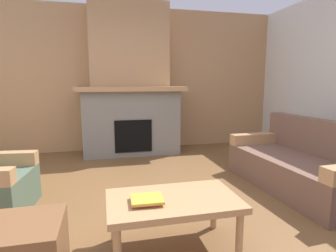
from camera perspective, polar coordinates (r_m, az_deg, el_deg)
The scene contains 7 objects.
ground at distance 2.85m, azimuth -1.73°, elevation -18.20°, with size 9.00×9.00×0.00m, color brown.
wall_back_wood_panel at distance 5.51m, azimuth -8.22°, elevation 9.40°, with size 6.00×0.12×2.70m, color tan.
fireplace at distance 5.14m, azimuth -7.79°, elevation 7.37°, with size 1.90×0.82×2.70m.
couch at distance 3.79m, azimuth 25.59°, elevation -7.46°, with size 0.94×1.84×0.85m.
coffee_table at distance 2.20m, azimuth 1.05°, elevation -15.87°, with size 1.00×0.60×0.43m.
ottoman at distance 2.22m, azimuth -27.82°, elevation -21.95°, with size 0.52×0.52×0.40m, color brown.
book_stack_near_edge at distance 2.10m, azimuth -4.52°, elevation -14.96°, with size 0.24×0.21×0.04m.
Camera 1 is at (-0.51, -2.48, 1.30)m, focal length 29.57 mm.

